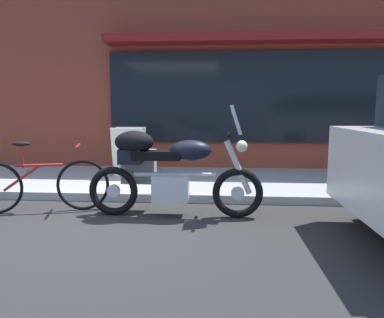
# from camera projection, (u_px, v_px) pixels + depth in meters

# --- Properties ---
(ground_plane) EXTENTS (80.00, 80.00, 0.00)m
(ground_plane) POSITION_uv_depth(u_px,v_px,m) (103.00, 225.00, 4.39)
(ground_plane) COLOR #2C2C2C
(touring_motorcycle) EXTENTS (2.18, 0.67, 1.39)m
(touring_motorcycle) POSITION_uv_depth(u_px,v_px,m) (164.00, 169.00, 4.71)
(touring_motorcycle) COLOR black
(touring_motorcycle) RESTS_ON ground_plane
(parked_bicycle) EXTENTS (1.71, 0.60, 0.93)m
(parked_bicycle) POSITION_uv_depth(u_px,v_px,m) (39.00, 184.00, 4.89)
(parked_bicycle) COLOR black
(parked_bicycle) RESTS_ON ground_plane
(sandwich_board_sign) EXTENTS (0.55, 0.40, 0.88)m
(sandwich_board_sign) POSITION_uv_depth(u_px,v_px,m) (129.00, 152.00, 6.74)
(sandwich_board_sign) COLOR silver
(sandwich_board_sign) RESTS_ON sidewalk_curb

